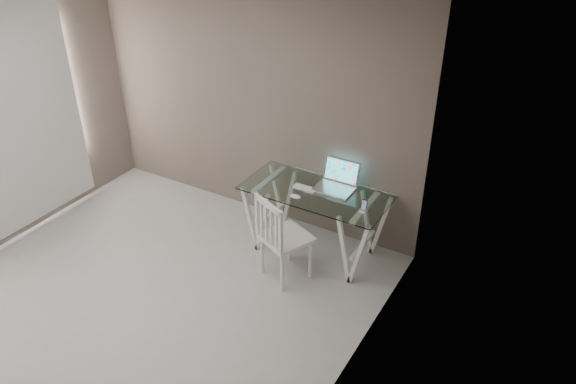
# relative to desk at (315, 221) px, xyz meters

# --- Properties ---
(room) EXTENTS (4.50, 4.52, 2.71)m
(room) POSITION_rel_desk_xyz_m (-1.08, -1.80, 1.33)
(room) COLOR #AAA7A3
(room) RESTS_ON ground
(desk) EXTENTS (1.50, 0.70, 0.75)m
(desk) POSITION_rel_desk_xyz_m (0.00, 0.00, 0.00)
(desk) COLOR silver
(desk) RESTS_ON ground
(chair) EXTENTS (0.57, 0.57, 0.94)m
(chair) POSITION_rel_desk_xyz_m (-0.09, -0.57, 0.14)
(chair) COLOR white
(chair) RESTS_ON ground
(laptop) EXTENTS (0.39, 0.34, 0.27)m
(laptop) POSITION_rel_desk_xyz_m (0.15, 0.19, 0.43)
(laptop) COLOR silver
(laptop) RESTS_ON desk
(keyboard) EXTENTS (0.26, 0.11, 0.01)m
(keyboard) POSITION_rel_desk_xyz_m (-0.13, -0.00, 0.37)
(keyboard) COLOR silver
(keyboard) RESTS_ON desk
(mouse) EXTENTS (0.12, 0.07, 0.04)m
(mouse) POSITION_rel_desk_xyz_m (-0.12, -0.21, 0.38)
(mouse) COLOR white
(mouse) RESTS_ON desk
(phone_dock) EXTENTS (0.07, 0.07, 0.13)m
(phone_dock) POSITION_rel_desk_xyz_m (0.57, -0.10, 0.40)
(phone_dock) COLOR white
(phone_dock) RESTS_ON desk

